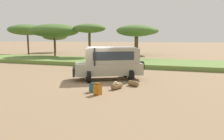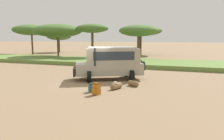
% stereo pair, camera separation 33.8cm
% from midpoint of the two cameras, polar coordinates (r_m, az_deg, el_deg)
% --- Properties ---
extents(ground_plane, '(320.00, 320.00, 0.00)m').
position_cam_midpoint_polar(ground_plane, '(15.82, -4.47, -2.95)').
color(ground_plane, '#8C7051').
extents(grass_bank, '(120.00, 7.00, 0.44)m').
position_cam_midpoint_polar(grass_bank, '(25.94, 5.54, 1.95)').
color(grass_bank, olive).
rests_on(grass_bank, ground_plane).
extents(safari_vehicle, '(5.33, 3.96, 2.44)m').
position_cam_midpoint_polar(safari_vehicle, '(16.33, 0.21, 2.03)').
color(safari_vehicle, gray).
rests_on(safari_vehicle, ground_plane).
extents(backpack_beside_front_wheel, '(0.46, 0.47, 0.66)m').
position_cam_midpoint_polar(backpack_beside_front_wheel, '(12.02, -3.28, -4.97)').
color(backpack_beside_front_wheel, '#B26619').
rests_on(backpack_beside_front_wheel, ground_plane).
extents(backpack_cluster_center, '(0.45, 0.40, 0.52)m').
position_cam_midpoint_polar(backpack_cluster_center, '(12.70, -4.41, -4.58)').
color(backpack_cluster_center, '#235B6B').
rests_on(backpack_cluster_center, ground_plane).
extents(duffel_bag_low_black_case, '(0.57, 0.97, 0.48)m').
position_cam_midpoint_polar(duffel_bag_low_black_case, '(13.35, 1.86, -4.18)').
color(duffel_bag_low_black_case, brown).
rests_on(duffel_bag_low_black_case, ground_plane).
extents(duffel_bag_soft_canvas, '(0.80, 0.59, 0.46)m').
position_cam_midpoint_polar(duffel_bag_soft_canvas, '(14.21, 6.24, -3.53)').
color(duffel_bag_soft_canvas, brown).
rests_on(duffel_bag_soft_canvas, ground_plane).
extents(acacia_tree_far_left, '(6.96, 6.93, 5.62)m').
position_cam_midpoint_polar(acacia_tree_far_left, '(44.32, -20.07, 9.81)').
color(acacia_tree_far_left, brown).
rests_on(acacia_tree_far_left, ground_plane).
extents(acacia_tree_left_mid, '(5.34, 5.09, 4.25)m').
position_cam_midpoint_polar(acacia_tree_left_mid, '(49.33, -13.49, 8.51)').
color(acacia_tree_left_mid, brown).
rests_on(acacia_tree_left_mid, ground_plane).
extents(acacia_tree_centre_back, '(7.58, 6.49, 5.15)m').
position_cam_midpoint_polar(acacia_tree_centre_back, '(33.91, -13.77, 9.93)').
color(acacia_tree_centre_back, brown).
rests_on(acacia_tree_centre_back, ground_plane).
extents(acacia_tree_right_mid, '(4.71, 4.16, 5.10)m').
position_cam_midpoint_polar(acacia_tree_right_mid, '(31.64, -4.87, 10.71)').
color(acacia_tree_right_mid, brown).
rests_on(acacia_tree_right_mid, ground_plane).
extents(acacia_tree_far_right, '(7.71, 7.87, 5.36)m').
position_cam_midpoint_polar(acacia_tree_far_right, '(41.18, 7.81, 10.10)').
color(acacia_tree_far_right, brown).
rests_on(acacia_tree_far_right, ground_plane).
extents(acacia_tree_distant_right, '(5.07, 5.30, 4.78)m').
position_cam_midpoint_polar(acacia_tree_distant_right, '(28.76, 7.32, 10.11)').
color(acacia_tree_distant_right, brown).
rests_on(acacia_tree_distant_right, ground_plane).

